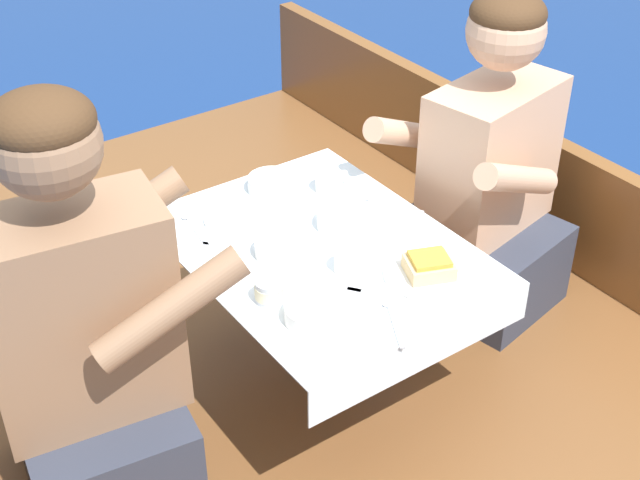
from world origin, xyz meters
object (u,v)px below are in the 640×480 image
person_port (87,345)px  tin_can (269,291)px  coffee_cup_starboard (329,181)px  coffee_cup_port (349,261)px  person_starboard (486,186)px  sandwich (429,266)px

person_port → tin_can: 0.42m
person_port → coffee_cup_starboard: person_port is taller
person_port → tin_can: person_port is taller
coffee_cup_port → tin_can: 0.22m
tin_can → coffee_cup_starboard: bearing=38.7°
person_starboard → coffee_cup_starboard: bearing=-32.0°
coffee_cup_port → sandwich: bearing=-42.7°
person_starboard → sandwich: bearing=20.3°
sandwich → coffee_cup_starboard: (0.04, 0.46, -0.00)m
coffee_cup_port → coffee_cup_starboard: 0.38m
person_starboard → person_port: bearing=-9.6°
sandwich → coffee_cup_starboard: bearing=84.9°
coffee_cup_starboard → tin_can: 0.51m
coffee_cup_port → person_starboard: bearing=14.7°
coffee_cup_port → tin_can: (-0.22, 0.01, -0.00)m
sandwich → person_starboard: bearing=31.3°
person_starboard → coffee_cup_starboard: size_ratio=9.43×
person_port → person_starboard: 1.23m
person_port → tin_can: (0.40, -0.12, 0.05)m
person_port → person_starboard: (1.23, 0.03, -0.03)m
person_port → coffee_cup_port: bearing=-3.6°
tin_can → person_port: bearing=163.1°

